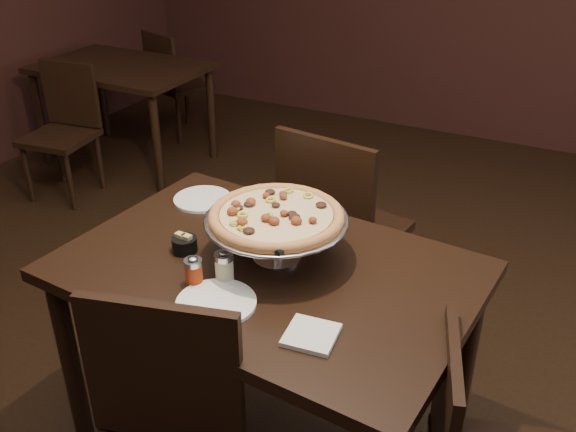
% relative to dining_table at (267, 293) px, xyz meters
% --- Properties ---
extents(room, '(6.04, 7.04, 2.84)m').
position_rel_dining_table_xyz_m(room, '(0.10, -0.02, 0.71)').
color(room, black).
rests_on(room, ground).
extents(dining_table, '(1.34, 0.96, 0.80)m').
position_rel_dining_table_xyz_m(dining_table, '(0.00, 0.00, 0.00)').
color(dining_table, black).
rests_on(dining_table, ground).
extents(background_table, '(1.12, 0.75, 0.70)m').
position_rel_dining_table_xyz_m(background_table, '(-2.16, 1.87, -0.08)').
color(background_table, black).
rests_on(background_table, ground).
extents(pizza_stand, '(0.45, 0.45, 0.19)m').
position_rel_dining_table_xyz_m(pizza_stand, '(0.01, 0.05, 0.26)').
color(pizza_stand, '#BABAC1').
rests_on(pizza_stand, dining_table).
extents(parmesan_shaker, '(0.06, 0.06, 0.10)m').
position_rel_dining_table_xyz_m(parmesan_shaker, '(-0.07, -0.13, 0.15)').
color(parmesan_shaker, beige).
rests_on(parmesan_shaker, dining_table).
extents(pepper_flake_shaker, '(0.05, 0.05, 0.10)m').
position_rel_dining_table_xyz_m(pepper_flake_shaker, '(-0.14, -0.19, 0.15)').
color(pepper_flake_shaker, maroon).
rests_on(pepper_flake_shaker, dining_table).
extents(packet_caddy, '(0.08, 0.08, 0.06)m').
position_rel_dining_table_xyz_m(packet_caddy, '(-0.28, -0.05, 0.13)').
color(packet_caddy, black).
rests_on(packet_caddy, dining_table).
extents(napkin_stack, '(0.15, 0.15, 0.01)m').
position_rel_dining_table_xyz_m(napkin_stack, '(0.27, -0.25, 0.11)').
color(napkin_stack, white).
rests_on(napkin_stack, dining_table).
extents(plate_left, '(0.22, 0.22, 0.01)m').
position_rel_dining_table_xyz_m(plate_left, '(-0.43, 0.28, 0.11)').
color(plate_left, white).
rests_on(plate_left, dining_table).
extents(plate_near, '(0.23, 0.23, 0.01)m').
position_rel_dining_table_xyz_m(plate_near, '(-0.03, -0.24, 0.11)').
color(plate_near, white).
rests_on(plate_near, dining_table).
extents(serving_spatula, '(0.14, 0.14, 0.02)m').
position_rel_dining_table_xyz_m(serving_spatula, '(0.12, -0.07, 0.25)').
color(serving_spatula, '#BABAC1').
rests_on(serving_spatula, pizza_stand).
extents(chair_far, '(0.51, 0.51, 0.97)m').
position_rel_dining_table_xyz_m(chair_far, '(-0.08, 0.77, -0.16)').
color(chair_far, black).
rests_on(chair_far, ground).
extents(bg_chair_far, '(0.48, 0.48, 0.81)m').
position_rel_dining_table_xyz_m(bg_chair_far, '(-2.15, 2.43, -0.25)').
color(bg_chair_far, black).
rests_on(bg_chair_far, ground).
extents(bg_chair_near, '(0.44, 0.44, 0.84)m').
position_rel_dining_table_xyz_m(bg_chair_near, '(-2.17, 1.29, -0.23)').
color(bg_chair_near, black).
rests_on(bg_chair_near, ground).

